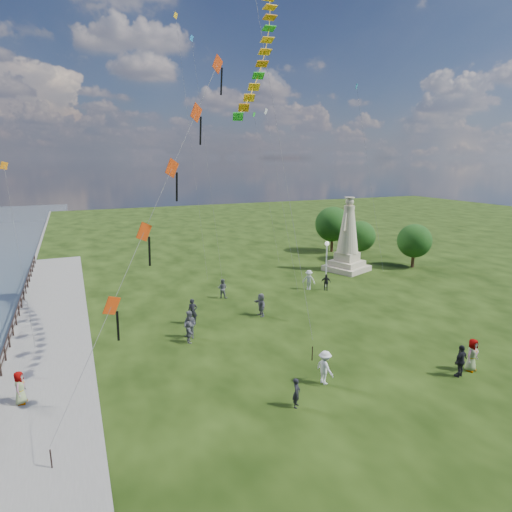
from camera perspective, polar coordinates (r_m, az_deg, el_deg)
name	(u,v)px	position (r m, az deg, el deg)	size (l,w,h in m)	color
waterfront	(25,367)	(29.02, -28.43, -12.90)	(200.00, 200.00, 1.51)	#303B49
statue	(348,243)	(46.45, 12.12, 1.65)	(5.01, 5.01, 7.87)	#B8A78B
lamppost	(327,254)	(40.07, 9.40, 0.23)	(0.40, 0.40, 4.34)	silver
tree_row	(360,231)	(52.83, 13.65, 3.23)	(7.83, 14.47, 5.84)	#382314
person_0	(297,393)	(21.77, 5.43, -17.69)	(0.54, 0.36, 1.49)	black
person_1	(190,325)	(29.25, -8.82, -9.05)	(0.92, 0.57, 1.90)	#595960
person_2	(325,367)	(23.81, 9.17, -14.46)	(1.20, 0.62, 1.86)	silver
person_3	(461,361)	(26.70, 25.64, -12.49)	(1.09, 0.56, 1.86)	black
person_4	(472,355)	(27.64, 26.85, -11.69)	(0.93, 0.57, 1.91)	#595960
person_5	(189,332)	(28.72, -8.94, -9.94)	(1.36, 0.59, 1.47)	#595960
person_6	(193,312)	(31.59, -8.45, -7.35)	(0.69, 0.45, 1.90)	black
person_7	(222,288)	(37.04, -4.50, -4.33)	(0.83, 0.51, 1.71)	#595960
person_8	(309,280)	(39.57, 7.06, -3.17)	(1.18, 0.61, 1.83)	silver
person_9	(326,282)	(39.66, 9.31, -3.46)	(0.88, 0.45, 1.50)	black
person_10	(20,390)	(24.60, -28.94, -15.32)	(0.82, 0.50, 1.67)	#595960
person_11	(261,305)	(32.84, 0.67, -6.50)	(1.66, 0.72, 1.79)	#595960
red_kite_train	(170,177)	(22.37, -11.39, 10.29)	(10.54, 9.35, 17.64)	black
small_kites	(230,126)	(43.26, -3.46, 16.94)	(34.01, 19.37, 25.47)	silver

